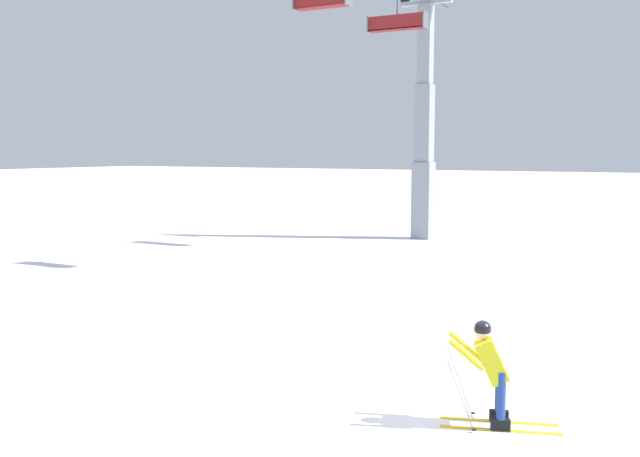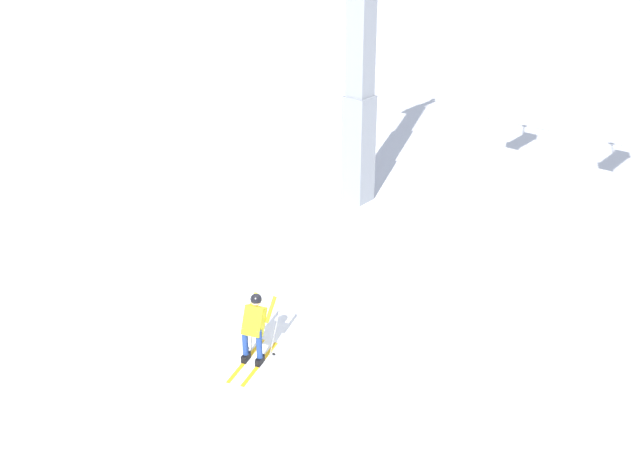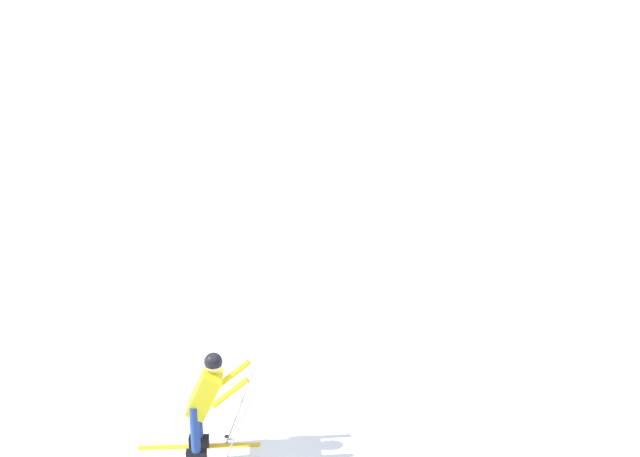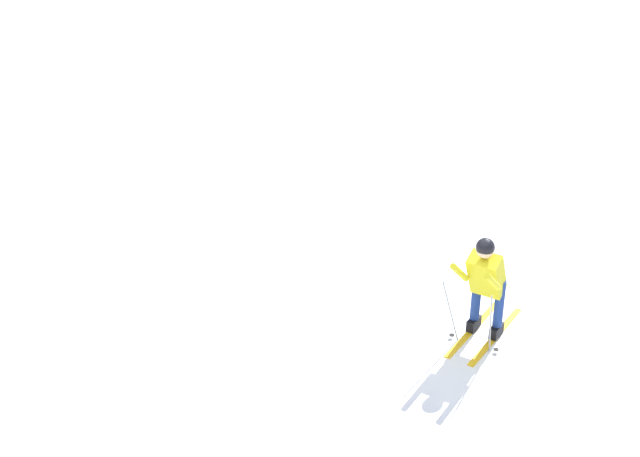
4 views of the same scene
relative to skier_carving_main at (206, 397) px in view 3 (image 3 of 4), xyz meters
name	(u,v)px [view 3 (image 3 of 4)]	position (x,y,z in m)	size (l,w,h in m)	color
skier_carving_main	(206,397)	(0.00, 0.00, 0.00)	(1.03, 1.76, 1.69)	yellow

